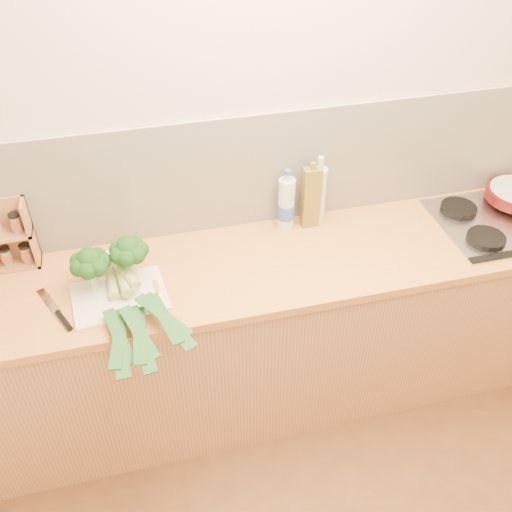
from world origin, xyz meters
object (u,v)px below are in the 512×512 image
at_px(chopping_board, 119,296).
at_px(chefs_knife, 60,316).
at_px(gas_hob, 501,221).
at_px(spice_rack, 1,239).

height_order(chopping_board, chefs_knife, chefs_knife).
bearing_deg(gas_hob, chopping_board, -177.59).
relative_size(gas_hob, chopping_board, 1.59).
relative_size(chefs_knife, spice_rack, 0.88).
distance_m(gas_hob, chopping_board, 1.76).
relative_size(gas_hob, chefs_knife, 2.10).
bearing_deg(chopping_board, spice_rack, 138.63).
distance_m(gas_hob, chefs_knife, 1.99).
bearing_deg(spice_rack, chopping_board, -36.22).
height_order(chopping_board, spice_rack, spice_rack).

